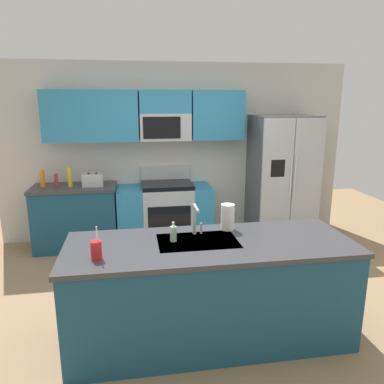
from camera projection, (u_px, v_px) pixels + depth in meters
name	position (u px, v px, depth m)	size (l,w,h in m)	color
ground_plane	(203.00, 302.00, 3.91)	(9.00, 9.00, 0.00)	#997A56
kitchen_wall_unit	(167.00, 141.00, 5.53)	(5.20, 0.43, 2.60)	beige
back_counter	(76.00, 217.00, 5.30)	(1.15, 0.63, 0.90)	navy
range_oven	(165.00, 213.00, 5.50)	(1.36, 0.61, 1.10)	#B7BABF
refrigerator	(282.00, 178.00, 5.59)	(0.90, 0.76, 1.85)	#4C4F54
island_counter	(210.00, 290.00, 3.25)	(2.43, 0.90, 0.90)	navy
toaster	(93.00, 180.00, 5.16)	(0.28, 0.16, 0.18)	#B7BABF
pepper_mill	(56.00, 180.00, 5.13)	(0.05, 0.05, 0.18)	#B2332D
bottle_yellow	(70.00, 177.00, 5.14)	(0.06, 0.06, 0.27)	yellow
bottle_orange	(42.00, 178.00, 5.11)	(0.07, 0.07, 0.24)	orange
sink_faucet	(196.00, 217.00, 3.27)	(0.09, 0.21, 0.28)	#B7BABF
drink_cup_red	(96.00, 250.00, 2.80)	(0.08, 0.08, 0.26)	red
soap_dispenser	(173.00, 233.00, 3.16)	(0.06, 0.06, 0.17)	#A5D8B2
paper_towel_roll	(228.00, 217.00, 3.43)	(0.12, 0.12, 0.24)	white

